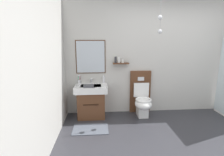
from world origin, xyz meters
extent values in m
cube|color=beige|center=(0.00, 1.73, 1.30)|extent=(4.82, 0.12, 2.60)
cube|color=#4C301E|center=(-1.72, 1.67, 1.33)|extent=(0.66, 0.02, 0.74)
cube|color=silver|center=(-1.72, 1.66, 1.33)|extent=(0.62, 0.01, 0.70)
cube|color=#56331E|center=(-1.04, 1.59, 1.19)|extent=(0.36, 0.14, 0.02)
cylinder|color=#333338|center=(-1.17, 1.60, 1.27)|extent=(0.05, 0.05, 0.14)
cylinder|color=white|center=(-1.09, 1.60, 1.26)|extent=(0.06, 0.06, 0.13)
cylinder|color=white|center=(-1.01, 1.60, 1.24)|extent=(0.06, 0.06, 0.08)
cylinder|color=gray|center=(-0.33, 1.25, 2.39)|extent=(0.01, 0.01, 0.43)
sphere|color=silver|center=(-0.33, 1.25, 2.13)|extent=(0.09, 0.09, 0.09)
cylinder|color=gray|center=(-0.31, 1.27, 2.26)|extent=(0.01, 0.01, 0.69)
sphere|color=silver|center=(-0.31, 1.27, 1.86)|extent=(0.09, 0.09, 0.09)
cube|color=beige|center=(-2.35, 0.00, 1.30)|extent=(0.12, 3.59, 2.60)
cube|color=#474C56|center=(-1.72, 0.86, 0.01)|extent=(0.68, 0.44, 0.01)
cube|color=#56331E|center=(-1.72, 1.46, 0.29)|extent=(0.59, 0.47, 0.58)
cube|color=black|center=(-1.72, 1.22, 0.36)|extent=(0.32, 0.01, 0.02)
cube|color=white|center=(-1.72, 1.46, 0.66)|extent=(0.71, 0.50, 0.14)
cube|color=silver|center=(-1.72, 1.43, 0.71)|extent=(0.44, 0.27, 0.03)
cylinder|color=silver|center=(-1.72, 1.66, 0.78)|extent=(0.03, 0.03, 0.11)
cylinder|color=silver|center=(-1.72, 1.61, 0.83)|extent=(0.02, 0.11, 0.02)
cube|color=#56331E|center=(-0.57, 1.66, 0.50)|extent=(0.48, 0.10, 1.00)
cube|color=silver|center=(-0.57, 1.60, 0.82)|extent=(0.15, 0.01, 0.09)
cube|color=white|center=(-0.57, 1.39, 0.17)|extent=(0.22, 0.30, 0.34)
ellipsoid|color=white|center=(-0.57, 1.31, 0.32)|extent=(0.37, 0.46, 0.24)
torus|color=white|center=(-0.57, 1.31, 0.42)|extent=(0.35, 0.35, 0.04)
cube|color=white|center=(-0.57, 1.53, 0.57)|extent=(0.35, 0.03, 0.33)
cylinder|color=silver|center=(-1.99, 1.63, 0.77)|extent=(0.07, 0.07, 0.09)
cylinder|color=#DB3847|center=(-1.97, 1.63, 0.83)|extent=(0.01, 0.03, 0.17)
cube|color=white|center=(-1.97, 1.65, 0.92)|extent=(0.01, 0.02, 0.03)
cylinder|color=#2D84DB|center=(-1.99, 1.65, 0.83)|extent=(0.04, 0.03, 0.16)
cube|color=white|center=(-1.98, 1.66, 0.91)|extent=(0.02, 0.02, 0.03)
cylinder|color=#33B266|center=(-2.00, 1.64, 0.83)|extent=(0.02, 0.02, 0.17)
cube|color=white|center=(-2.01, 1.64, 0.91)|extent=(0.01, 0.02, 0.03)
cylinder|color=white|center=(-1.99, 1.62, 0.83)|extent=(0.03, 0.04, 0.17)
cube|color=white|center=(-1.98, 1.63, 0.91)|extent=(0.02, 0.02, 0.03)
cylinder|color=white|center=(-1.43, 1.64, 0.80)|extent=(0.06, 0.06, 0.16)
cylinder|color=silver|center=(-1.43, 1.64, 0.90)|extent=(0.02, 0.02, 0.04)
cube|color=#47474C|center=(-1.76, 1.31, 0.75)|extent=(0.22, 0.16, 0.04)
camera|label=1|loc=(-1.53, -2.16, 1.66)|focal=27.21mm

